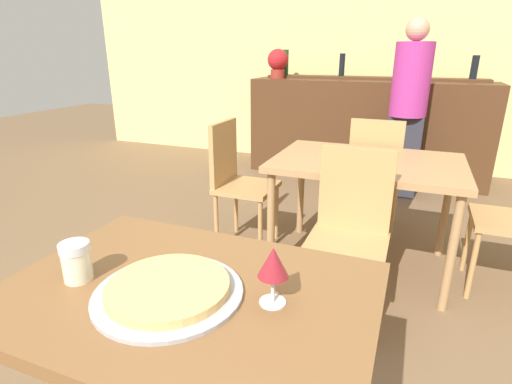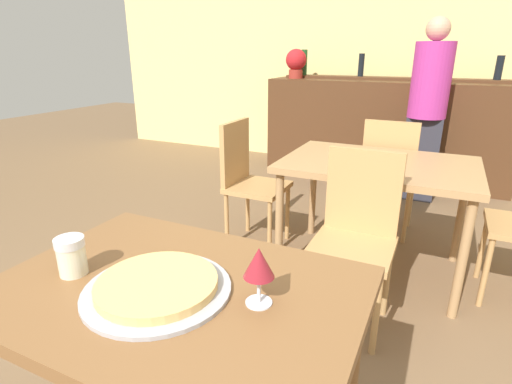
{
  "view_description": "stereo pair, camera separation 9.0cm",
  "coord_description": "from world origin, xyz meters",
  "px_view_note": "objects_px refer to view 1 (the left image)",
  "views": [
    {
      "loc": [
        0.53,
        -0.8,
        1.38
      ],
      "look_at": [
        -0.01,
        0.55,
        0.87
      ],
      "focal_mm": 28.0,
      "sensor_mm": 36.0,
      "label": 1
    },
    {
      "loc": [
        0.61,
        -0.76,
        1.38
      ],
      "look_at": [
        -0.01,
        0.55,
        0.87
      ],
      "focal_mm": 28.0,
      "sensor_mm": 36.0,
      "label": 2
    }
  ],
  "objects_px": {
    "chair_far_side_back": "(375,168)",
    "pizza_tray": "(168,290)",
    "chair_far_side_left": "(237,176)",
    "chair_far_side_front": "(350,225)",
    "person_standing": "(408,105)",
    "potted_plant": "(278,62)",
    "wine_glass": "(273,264)",
    "cheese_shaker": "(76,261)"
  },
  "relations": [
    {
      "from": "pizza_tray",
      "to": "potted_plant",
      "type": "distance_m",
      "value": 4.02
    },
    {
      "from": "chair_far_side_front",
      "to": "chair_far_side_back",
      "type": "height_order",
      "value": "same"
    },
    {
      "from": "chair_far_side_left",
      "to": "chair_far_side_front",
      "type": "bearing_deg",
      "value": -122.31
    },
    {
      "from": "chair_far_side_front",
      "to": "wine_glass",
      "type": "relative_size",
      "value": 5.76
    },
    {
      "from": "chair_far_side_back",
      "to": "person_standing",
      "type": "xyz_separation_m",
      "value": [
        0.16,
        1.0,
        0.38
      ]
    },
    {
      "from": "chair_far_side_back",
      "to": "pizza_tray",
      "type": "height_order",
      "value": "chair_far_side_back"
    },
    {
      "from": "cheese_shaker",
      "to": "wine_glass",
      "type": "distance_m",
      "value": 0.56
    },
    {
      "from": "chair_far_side_left",
      "to": "potted_plant",
      "type": "bearing_deg",
      "value": 11.23
    },
    {
      "from": "chair_far_side_back",
      "to": "person_standing",
      "type": "bearing_deg",
      "value": -99.29
    },
    {
      "from": "chair_far_side_front",
      "to": "pizza_tray",
      "type": "distance_m",
      "value": 1.24
    },
    {
      "from": "chair_far_side_front",
      "to": "chair_far_side_back",
      "type": "bearing_deg",
      "value": 90.0
    },
    {
      "from": "chair_far_side_left",
      "to": "pizza_tray",
      "type": "relative_size",
      "value": 2.3
    },
    {
      "from": "chair_far_side_left",
      "to": "cheese_shaker",
      "type": "bearing_deg",
      "value": -169.76
    },
    {
      "from": "chair_far_side_back",
      "to": "pizza_tray",
      "type": "xyz_separation_m",
      "value": [
        -0.31,
        -2.33,
        0.25
      ]
    },
    {
      "from": "chair_far_side_front",
      "to": "wine_glass",
      "type": "xyz_separation_m",
      "value": [
        -0.04,
        -1.11,
        0.35
      ]
    },
    {
      "from": "pizza_tray",
      "to": "wine_glass",
      "type": "height_order",
      "value": "wine_glass"
    },
    {
      "from": "chair_far_side_front",
      "to": "pizza_tray",
      "type": "bearing_deg",
      "value": -104.53
    },
    {
      "from": "chair_far_side_left",
      "to": "person_standing",
      "type": "relative_size",
      "value": 0.55
    },
    {
      "from": "pizza_tray",
      "to": "person_standing",
      "type": "bearing_deg",
      "value": 81.98
    },
    {
      "from": "chair_far_side_front",
      "to": "chair_far_side_left",
      "type": "height_order",
      "value": "same"
    },
    {
      "from": "chair_far_side_left",
      "to": "wine_glass",
      "type": "distance_m",
      "value": 1.93
    },
    {
      "from": "chair_far_side_front",
      "to": "wine_glass",
      "type": "bearing_deg",
      "value": -91.88
    },
    {
      "from": "chair_far_side_left",
      "to": "wine_glass",
      "type": "height_order",
      "value": "wine_glass"
    },
    {
      "from": "pizza_tray",
      "to": "person_standing",
      "type": "height_order",
      "value": "person_standing"
    },
    {
      "from": "chair_far_side_front",
      "to": "wine_glass",
      "type": "height_order",
      "value": "wine_glass"
    },
    {
      "from": "person_standing",
      "to": "potted_plant",
      "type": "distance_m",
      "value": 1.62
    },
    {
      "from": "chair_far_side_left",
      "to": "pizza_tray",
      "type": "distance_m",
      "value": 1.87
    },
    {
      "from": "chair_far_side_front",
      "to": "chair_far_side_left",
      "type": "distance_m",
      "value": 1.08
    },
    {
      "from": "person_standing",
      "to": "potted_plant",
      "type": "height_order",
      "value": "person_standing"
    },
    {
      "from": "person_standing",
      "to": "potted_plant",
      "type": "bearing_deg",
      "value": 160.42
    },
    {
      "from": "chair_far_side_back",
      "to": "potted_plant",
      "type": "relative_size",
      "value": 2.79
    },
    {
      "from": "person_standing",
      "to": "wine_glass",
      "type": "height_order",
      "value": "person_standing"
    },
    {
      "from": "person_standing",
      "to": "potted_plant",
      "type": "xyz_separation_m",
      "value": [
        -1.49,
        0.53,
        0.36
      ]
    },
    {
      "from": "wine_glass",
      "to": "chair_far_side_left",
      "type": "bearing_deg",
      "value": 117.41
    },
    {
      "from": "potted_plant",
      "to": "chair_far_side_back",
      "type": "bearing_deg",
      "value": -49.06
    },
    {
      "from": "chair_far_side_back",
      "to": "cheese_shaker",
      "type": "bearing_deg",
      "value": 76.02
    },
    {
      "from": "wine_glass",
      "to": "chair_far_side_back",
      "type": "bearing_deg",
      "value": 89.08
    },
    {
      "from": "cheese_shaker",
      "to": "person_standing",
      "type": "height_order",
      "value": "person_standing"
    },
    {
      "from": "chair_far_side_back",
      "to": "cheese_shaker",
      "type": "height_order",
      "value": "chair_far_side_back"
    },
    {
      "from": "chair_far_side_left",
      "to": "potted_plant",
      "type": "distance_m",
      "value": 2.27
    },
    {
      "from": "chair_far_side_back",
      "to": "pizza_tray",
      "type": "distance_m",
      "value": 2.36
    },
    {
      "from": "chair_far_side_front",
      "to": "wine_glass",
      "type": "distance_m",
      "value": 1.16
    }
  ]
}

